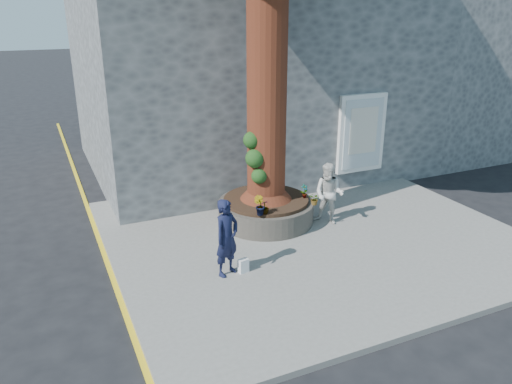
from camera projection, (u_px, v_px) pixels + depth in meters
name	position (u px, v px, depth m)	size (l,w,h in m)	color
ground	(272.00, 269.00, 10.22)	(120.00, 120.00, 0.00)	black
pavement	(311.00, 234.00, 11.63)	(9.00, 8.00, 0.12)	slate
yellow_line	(112.00, 277.00, 9.89)	(0.10, 30.00, 0.01)	yellow
stone_shop	(245.00, 68.00, 16.21)	(10.30, 8.30, 6.30)	#4C4E51
neighbour_shop	(434.00, 62.00, 19.36)	(6.00, 8.00, 6.00)	#4C4E51
planter	(266.00, 210.00, 12.09)	(2.30, 2.30, 0.60)	black
man	(227.00, 238.00, 9.54)	(0.57, 0.37, 1.55)	black
woman	(329.00, 194.00, 11.85)	(0.73, 0.56, 1.49)	silver
shopping_bag	(243.00, 266.00, 9.81)	(0.20, 0.12, 0.28)	white
plant_a	(304.00, 191.00, 11.94)	(0.18, 0.12, 0.34)	gray
plant_b	(259.00, 206.00, 10.96)	(0.24, 0.23, 0.44)	gray
plant_c	(265.00, 207.00, 11.04)	(0.18, 0.18, 0.31)	gray
plant_d	(315.00, 199.00, 11.53)	(0.25, 0.23, 0.28)	gray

